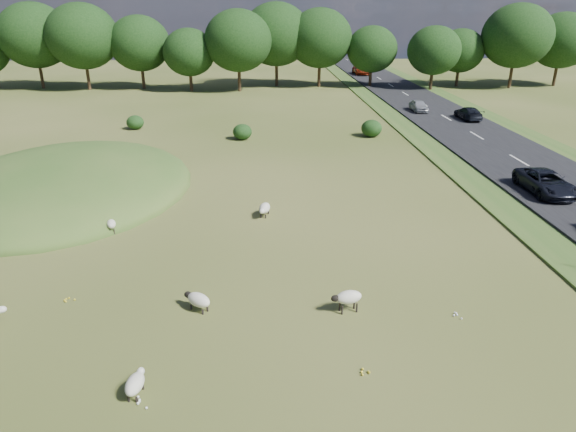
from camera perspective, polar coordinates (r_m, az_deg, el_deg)
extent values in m
plane|color=#374A17|center=(41.59, -3.98, 6.99)|extent=(160.00, 160.00, 0.00)
ellipsoid|color=#33561E|center=(36.22, -23.48, 2.85)|extent=(16.00, 20.00, 4.00)
cube|color=black|center=(54.80, 17.86, 9.83)|extent=(8.00, 150.00, 0.25)
cylinder|color=black|center=(84.00, -25.74, 14.09)|extent=(0.44, 0.44, 4.21)
ellipsoid|color=black|center=(83.63, -26.35, 17.55)|extent=(9.83, 9.83, 8.84)
cylinder|color=black|center=(79.92, -21.36, 14.42)|extent=(0.44, 0.44, 4.18)
ellipsoid|color=black|center=(79.52, -21.89, 18.04)|extent=(9.75, 9.75, 8.78)
cylinder|color=black|center=(78.70, -15.82, 14.76)|extent=(0.44, 0.44, 3.61)
ellipsoid|color=black|center=(78.32, -16.17, 17.95)|extent=(8.41, 8.41, 7.57)
cylinder|color=black|center=(74.77, -10.74, 14.62)|extent=(0.44, 0.44, 3.02)
ellipsoid|color=black|center=(74.40, -10.95, 17.43)|extent=(7.04, 7.04, 6.34)
cylinder|color=black|center=(73.72, -5.43, 15.13)|extent=(0.44, 0.44, 3.90)
ellipsoid|color=black|center=(73.30, -5.57, 18.82)|extent=(9.09, 9.09, 8.18)
cylinder|color=black|center=(78.58, -1.28, 15.77)|extent=(0.44, 0.44, 4.22)
ellipsoid|color=black|center=(78.17, -1.31, 19.53)|extent=(9.85, 9.85, 8.86)
cylinder|color=black|center=(78.09, 3.48, 15.59)|extent=(0.44, 0.44, 3.94)
ellipsoid|color=black|center=(77.69, 3.56, 19.13)|extent=(9.20, 9.20, 8.28)
cylinder|color=black|center=(78.41, 9.14, 15.08)|extent=(0.44, 0.44, 3.09)
ellipsoid|color=black|center=(78.05, 9.31, 17.82)|extent=(7.20, 7.20, 6.48)
cylinder|color=black|center=(77.06, 15.63, 14.46)|extent=(0.44, 0.44, 3.12)
ellipsoid|color=black|center=(76.69, 15.93, 17.27)|extent=(7.29, 7.29, 6.56)
cylinder|color=black|center=(82.33, 18.30, 14.55)|extent=(0.44, 0.44, 2.93)
ellipsoid|color=black|center=(82.00, 18.61, 17.02)|extent=(6.84, 6.84, 6.16)
cylinder|color=black|center=(82.92, 23.54, 14.33)|extent=(0.44, 0.44, 4.16)
ellipsoid|color=black|center=(82.54, 24.10, 17.81)|extent=(9.71, 9.71, 8.74)
cylinder|color=black|center=(88.24, 27.59, 13.91)|extent=(0.44, 0.44, 3.74)
ellipsoid|color=black|center=(87.90, 28.13, 16.83)|extent=(8.72, 8.72, 7.84)
ellipsoid|color=black|center=(45.97, -5.10, 9.30)|extent=(1.68, 1.68, 1.37)
ellipsoid|color=black|center=(47.43, 9.27, 9.60)|extent=(1.86, 1.86, 1.52)
ellipsoid|color=black|center=(51.93, -16.63, 9.94)|extent=(1.63, 1.63, 1.33)
ellipsoid|color=beige|center=(20.19, -9.89, -9.17)|extent=(1.16, 1.08, 0.53)
ellipsoid|color=black|center=(20.53, -11.04, -8.58)|extent=(0.42, 0.41, 0.27)
cylinder|color=black|center=(20.49, -10.70, -9.92)|extent=(0.08, 0.08, 0.20)
cylinder|color=black|center=(20.64, -10.18, -9.62)|extent=(0.08, 0.08, 0.20)
cylinder|color=black|center=(20.11, -9.46, -10.49)|extent=(0.08, 0.08, 0.20)
cylinder|color=black|center=(20.27, -8.94, -10.18)|extent=(0.08, 0.08, 0.20)
ellipsoid|color=beige|center=(16.75, -16.67, -17.45)|extent=(0.63, 1.02, 0.49)
ellipsoid|color=silver|center=(17.10, -16.07, -16.29)|extent=(0.27, 0.34, 0.25)
cylinder|color=black|center=(17.19, -16.60, -17.69)|extent=(0.07, 0.07, 0.18)
cylinder|color=black|center=(17.12, -15.81, -17.80)|extent=(0.07, 0.07, 0.18)
cylinder|color=black|center=(16.80, -17.28, -18.87)|extent=(0.07, 0.07, 0.18)
cylinder|color=black|center=(16.72, -16.48, -18.99)|extent=(0.07, 0.07, 0.18)
ellipsoid|color=beige|center=(28.62, -2.62, 0.89)|extent=(0.83, 1.19, 0.55)
ellipsoid|color=silver|center=(28.08, -2.91, 0.54)|extent=(0.34, 0.41, 0.28)
cylinder|color=black|center=(28.45, -2.50, -0.06)|extent=(0.08, 0.08, 0.20)
cylinder|color=black|center=(28.51, -3.02, -0.02)|extent=(0.08, 0.08, 0.20)
cylinder|color=black|center=(29.01, -2.20, 0.40)|extent=(0.08, 0.08, 0.20)
cylinder|color=black|center=(29.07, -2.71, 0.44)|extent=(0.08, 0.08, 0.20)
ellipsoid|color=beige|center=(27.94, -19.05, -0.84)|extent=(0.64, 0.91, 0.42)
ellipsoid|color=silver|center=(28.34, -19.07, -0.45)|extent=(0.27, 0.31, 0.21)
cylinder|color=black|center=(28.30, -19.17, -1.36)|extent=(0.06, 0.06, 0.30)
cylinder|color=black|center=(28.29, -18.76, -1.31)|extent=(0.06, 0.06, 0.30)
cylinder|color=black|center=(27.86, -19.16, -1.73)|extent=(0.06, 0.06, 0.30)
cylinder|color=black|center=(27.85, -18.74, -1.68)|extent=(0.06, 0.06, 0.30)
ellipsoid|color=silver|center=(21.61, -29.20, -9.06)|extent=(0.39, 0.34, 0.26)
ellipsoid|color=beige|center=(19.88, 6.77, -8.94)|extent=(1.11, 0.74, 0.52)
ellipsoid|color=black|center=(19.68, 5.26, -9.09)|extent=(0.38, 0.31, 0.26)
cylinder|color=black|center=(19.92, 6.04, -10.35)|extent=(0.07, 0.07, 0.37)
cylinder|color=black|center=(20.12, 5.78, -9.98)|extent=(0.07, 0.07, 0.37)
cylinder|color=black|center=(20.11, 7.64, -10.08)|extent=(0.07, 0.07, 0.37)
cylinder|color=black|center=(20.31, 7.37, -9.71)|extent=(0.07, 0.07, 0.37)
imported|color=maroon|center=(91.58, 8.18, 15.77)|extent=(2.48, 5.37, 1.49)
imported|color=black|center=(35.23, 26.72, 3.38)|extent=(2.23, 4.83, 1.34)
imported|color=black|center=(56.36, 19.41, 10.74)|extent=(1.74, 4.29, 1.24)
imported|color=#9DA0A4|center=(59.31, 14.32, 11.81)|extent=(1.47, 3.65, 1.24)
imported|color=black|center=(104.53, 8.98, 16.47)|extent=(1.96, 4.83, 1.40)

